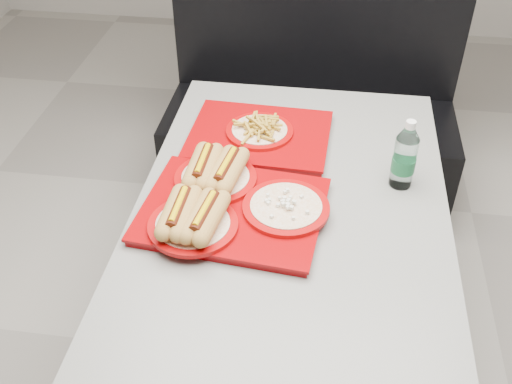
# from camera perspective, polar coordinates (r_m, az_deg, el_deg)

# --- Properties ---
(ground) EXTENTS (6.00, 6.00, 0.00)m
(ground) POSITION_cam_1_polar(r_m,az_deg,el_deg) (2.29, 2.66, -15.92)
(ground) COLOR gray
(ground) RESTS_ON ground
(diner_table) EXTENTS (0.92, 1.42, 0.75)m
(diner_table) POSITION_cam_1_polar(r_m,az_deg,el_deg) (1.84, 3.19, -5.38)
(diner_table) COLOR black
(diner_table) RESTS_ON ground
(booth_bench) EXTENTS (1.30, 0.57, 1.35)m
(booth_bench) POSITION_cam_1_polar(r_m,az_deg,el_deg) (2.82, 5.20, 7.47)
(booth_bench) COLOR black
(booth_bench) RESTS_ON ground
(tray_near) EXTENTS (0.54, 0.46, 0.11)m
(tray_near) POSITION_cam_1_polar(r_m,az_deg,el_deg) (1.68, -2.91, -0.96)
(tray_near) COLOR #850306
(tray_near) RESTS_ON diner_table
(tray_far) EXTENTS (0.47, 0.38, 0.09)m
(tray_far) POSITION_cam_1_polar(r_m,az_deg,el_deg) (1.99, 0.34, 5.68)
(tray_far) COLOR #850306
(tray_far) RESTS_ON diner_table
(water_bottle) EXTENTS (0.07, 0.07, 0.22)m
(water_bottle) POSITION_cam_1_polar(r_m,az_deg,el_deg) (1.80, 13.96, 3.16)
(water_bottle) COLOR silver
(water_bottle) RESTS_ON diner_table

